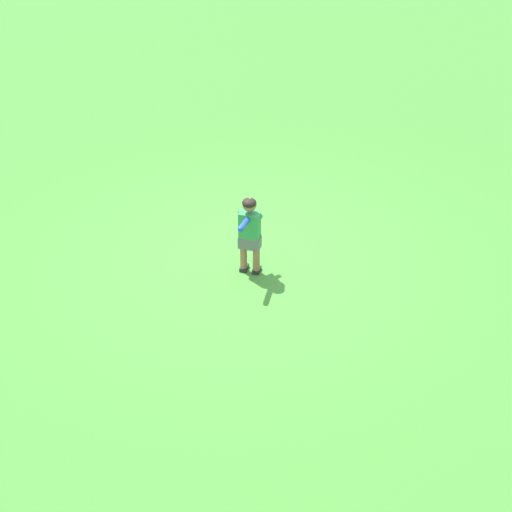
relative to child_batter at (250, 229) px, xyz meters
name	(u,v)px	position (x,y,z in m)	size (l,w,h in m)	color
ground_plane	(246,256)	(-0.04, -0.35, -0.65)	(40.00, 40.00, 0.00)	#479338
child_batter	(250,229)	(0.00, 0.00, 0.00)	(0.40, 0.57, 1.08)	#232328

